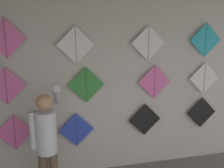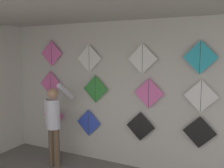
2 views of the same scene
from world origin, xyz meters
name	(u,v)px [view 2 (image 2 of 2)]	position (x,y,z in m)	size (l,w,h in m)	color
back_panel	(119,94)	(0.00, 3.48, 1.40)	(5.85, 0.06, 2.80)	beige
ceiling_slab	(62,3)	(0.00, 1.72, 2.82)	(5.85, 4.25, 0.04)	#A8A399
shopkeeper	(54,120)	(-1.08, 2.82, 0.93)	(0.42, 0.55, 1.64)	brown
kite_0	(53,115)	(-1.55, 3.39, 0.82)	(0.55, 0.01, 0.55)	pink
kite_1	(88,123)	(-0.65, 3.39, 0.77)	(0.55, 0.01, 0.55)	blue
kite_2	(140,126)	(0.48, 3.39, 0.84)	(0.55, 0.01, 0.55)	black
kite_3	(199,132)	(1.53, 3.39, 0.88)	(0.55, 0.01, 0.55)	black
kite_4	(50,84)	(-1.61, 3.39, 1.53)	(0.55, 0.01, 0.55)	pink
kite_5	(95,89)	(-0.48, 3.39, 1.49)	(0.55, 0.01, 0.55)	#338C38
kite_6	(149,93)	(0.63, 3.39, 1.48)	(0.55, 0.01, 0.55)	pink
kite_7	(201,96)	(1.53, 3.39, 1.49)	(0.55, 0.01, 0.55)	white
kite_8	(51,53)	(-1.56, 3.39, 2.19)	(0.55, 0.01, 0.55)	pink
kite_9	(89,59)	(-0.61, 3.39, 2.09)	(0.55, 0.01, 0.55)	white
kite_10	(142,59)	(0.50, 3.39, 2.10)	(0.55, 0.01, 0.55)	white
kite_11	(200,57)	(1.49, 3.39, 2.13)	(0.55, 0.01, 0.55)	#28B2C6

